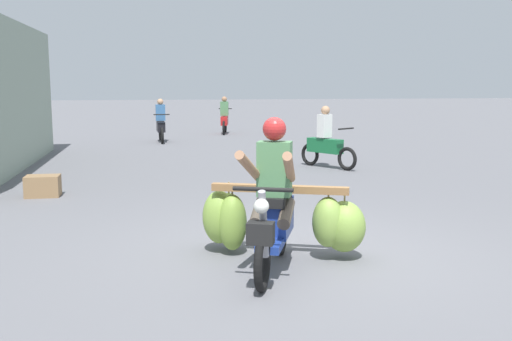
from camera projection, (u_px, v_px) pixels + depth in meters
The scene contains 6 objects.
ground_plane at pixel (305, 255), 6.64m from camera, with size 120.00×120.00×0.00m, color slate.
motorbike_main_loaded at pixel (275, 215), 6.37m from camera, with size 1.88×1.98×1.58m.
motorbike_distant_ahead_left at pixel (161, 124), 19.11m from camera, with size 0.50×1.62×1.40m.
motorbike_distant_ahead_right at pixel (326, 143), 13.35m from camera, with size 0.96×1.41×1.40m.
motorbike_distant_far_ahead at pixel (224, 119), 22.11m from camera, with size 0.55×1.61×1.40m.
produce_crate at pixel (43, 186), 10.01m from camera, with size 0.56×0.40×0.36m, color olive.
Camera 1 is at (-1.64, -6.24, 1.93)m, focal length 41.42 mm.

